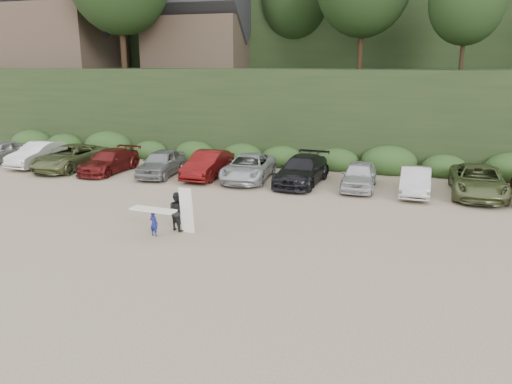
% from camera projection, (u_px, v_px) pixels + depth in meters
% --- Properties ---
extents(ground, '(120.00, 120.00, 0.00)m').
position_uv_depth(ground, '(249.00, 248.00, 17.93)').
color(ground, tan).
rests_on(ground, ground).
extents(hillside_backdrop, '(90.00, 41.50, 28.00)m').
position_uv_depth(hillside_backdrop, '(359.00, 11.00, 48.37)').
color(hillside_backdrop, black).
rests_on(hillside_backdrop, ground).
extents(parked_cars, '(39.47, 6.10, 1.53)m').
position_uv_depth(parked_cars, '(270.00, 169.00, 27.57)').
color(parked_cars, '#9C9BA0').
rests_on(parked_cars, ground).
extents(child_surfer, '(1.85, 0.64, 1.09)m').
position_uv_depth(child_surfer, '(154.00, 218.00, 19.04)').
color(child_surfer, navy).
rests_on(child_surfer, ground).
extents(adult_surfer, '(1.24, 0.84, 1.84)m').
position_uv_depth(adult_surfer, '(178.00, 211.00, 19.67)').
color(adult_surfer, black).
rests_on(adult_surfer, ground).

